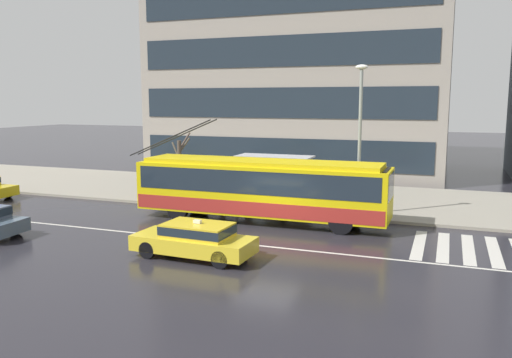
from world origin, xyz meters
name	(u,v)px	position (x,y,z in m)	size (l,w,h in m)	color
ground_plane	(266,238)	(0.00, 0.00, 0.00)	(160.00, 160.00, 0.00)	#27252C
sidewalk_slab	(320,197)	(0.00, 9.35, 0.07)	(80.00, 10.00, 0.14)	gray
crosswalk_stripe_edge_near	(419,244)	(5.95, 1.17, 0.00)	(0.44, 4.40, 0.01)	beige
crosswalk_stripe_inner_a	(443,246)	(6.85, 1.17, 0.00)	(0.44, 4.40, 0.01)	beige
crosswalk_stripe_center	(468,249)	(7.75, 1.17, 0.00)	(0.44, 4.40, 0.01)	beige
crosswalk_stripe_inner_b	(494,251)	(8.65, 1.17, 0.00)	(0.44, 4.40, 0.01)	beige
lane_centre_line	(256,245)	(0.00, -1.20, 0.00)	(72.00, 0.14, 0.01)	silver
trolleybus	(261,188)	(-1.23, 2.75, 1.58)	(12.74, 2.51, 4.73)	yellow
taxi_oncoming_near	(195,238)	(-1.50, -3.43, 0.70)	(4.46, 1.91, 1.39)	yellow
bus_shelter	(276,168)	(-1.62, 6.10, 2.09)	(3.95, 1.71, 2.61)	gray
pedestrian_at_shelter	(285,176)	(-0.86, 5.36, 1.78)	(1.22, 1.22, 2.01)	black
pedestrian_approaching_curb	(200,172)	(-5.83, 5.64, 1.73)	(1.26, 1.26, 2.00)	#525245
pedestrian_walking_past	(222,181)	(-4.99, 6.74, 1.13)	(0.50, 0.50, 1.67)	brown
pedestrian_waiting_by_pole	(247,172)	(-3.40, 6.55, 1.75)	(1.30, 1.30, 1.97)	#51444D
street_lamp	(360,128)	(2.88, 5.09, 4.31)	(0.60, 0.32, 7.10)	gray
street_tree_bare	(180,162)	(-8.13, 7.62, 1.94)	(1.18, 1.35, 3.53)	#4C4136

